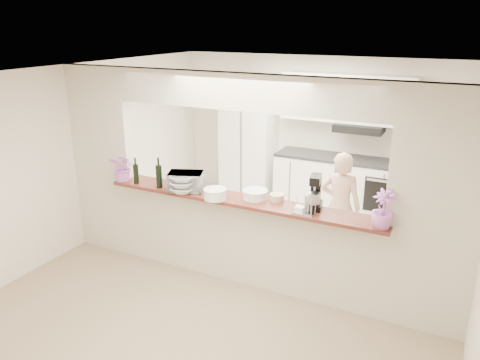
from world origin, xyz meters
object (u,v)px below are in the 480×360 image
Objects in this scene: refrigerator at (447,177)px; toaster_oven at (186,182)px; person at (340,207)px; stand_mixer at (315,193)px.

toaster_oven is at bearing -135.00° from refrigerator.
person reaches higher than toaster_oven.
refrigerator is 3.91m from toaster_oven.
refrigerator is 1.95m from person.
toaster_oven is 2.03m from person.
refrigerator is 2.88m from stand_mixer.
refrigerator is at bearing -126.33° from person.
refrigerator reaches higher than stand_mixer.
refrigerator is 4.14× the size of toaster_oven.
person is (-1.17, -1.56, -0.12)m from refrigerator.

